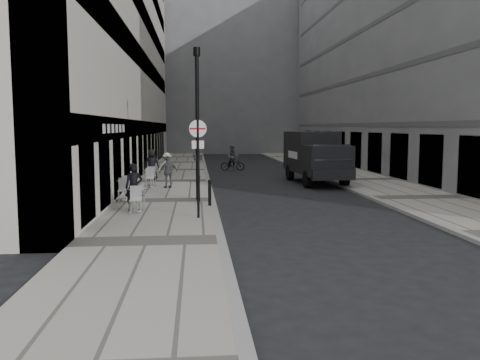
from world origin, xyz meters
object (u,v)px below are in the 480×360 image
object	(u,v)px
walking_man	(134,187)
panel_van	(315,154)
sign_post	(198,154)
lamppost	(197,116)
cyclist	(233,161)

from	to	relation	value
walking_man	panel_van	world-z (taller)	panel_van
sign_post	walking_man	bearing A→B (deg)	141.53
walking_man	lamppost	distance (m)	4.44
sign_post	lamppost	bearing A→B (deg)	86.61
walking_man	lamppost	bearing A→B (deg)	44.81
sign_post	panel_van	bearing A→B (deg)	55.97
panel_van	sign_post	bearing A→B (deg)	-123.88
sign_post	cyclist	world-z (taller)	sign_post
panel_van	walking_man	bearing A→B (deg)	-136.46
sign_post	panel_van	size ratio (longest dim) A/B	0.54
lamppost	panel_van	distance (m)	9.65
sign_post	panel_van	xyz separation A→B (m)	(6.59, 11.12, -0.66)
walking_man	cyclist	size ratio (longest dim) A/B	0.93
lamppost	sign_post	bearing A→B (deg)	-90.00
walking_man	cyclist	distance (m)	18.87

